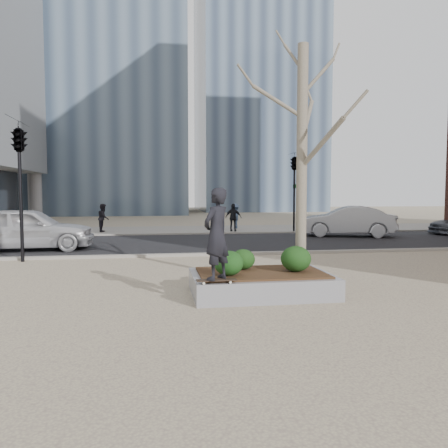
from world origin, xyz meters
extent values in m
plane|color=tan|center=(0.00, 0.00, 0.00)|extent=(120.00, 120.00, 0.00)
cube|color=black|center=(0.00, 10.00, 0.01)|extent=(60.00, 8.00, 0.02)
cube|color=gray|center=(0.00, 17.00, 0.01)|extent=(60.00, 6.00, 0.02)
cube|color=gray|center=(1.00, 0.00, 0.23)|extent=(3.00, 2.00, 0.45)
cube|color=#382314|center=(1.00, 0.00, 0.47)|extent=(2.70, 1.70, 0.04)
ellipsoid|color=#183B12|center=(0.23, -0.33, 0.75)|extent=(0.61, 0.61, 0.52)
ellipsoid|color=#183F14|center=(0.67, 0.35, 0.72)|extent=(0.53, 0.53, 0.45)
ellipsoid|color=#193611|center=(1.76, -0.10, 0.77)|extent=(0.66, 0.66, 0.56)
imported|color=black|center=(-0.10, -0.88, 1.41)|extent=(0.76, 0.76, 1.78)
imported|color=silver|center=(-6.09, 8.43, 0.85)|extent=(4.95, 2.16, 1.66)
imported|color=gray|center=(8.34, 11.68, 0.79)|extent=(4.96, 3.10, 1.54)
imported|color=black|center=(-4.17, 16.23, 0.82)|extent=(0.61, 0.78, 1.59)
imported|color=#43597A|center=(3.64, 17.42, 0.80)|extent=(0.83, 1.12, 1.54)
imported|color=black|center=(3.15, 15.38, 0.82)|extent=(1.01, 0.67, 1.59)
cube|color=slate|center=(-6.00, 42.00, 22.50)|extent=(16.00, 16.00, 45.00)
camera|label=1|loc=(-1.26, -9.16, 2.19)|focal=35.00mm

